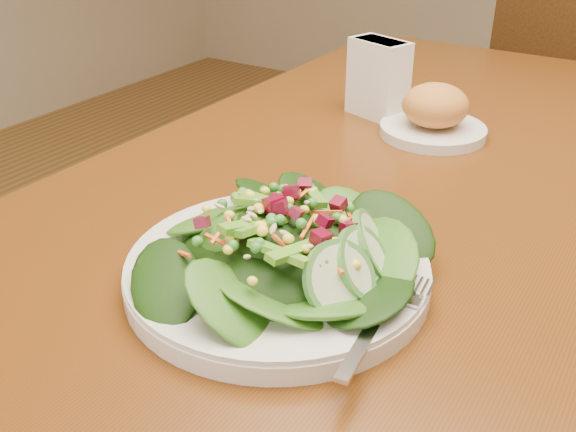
# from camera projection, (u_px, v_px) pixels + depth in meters

# --- Properties ---
(dining_table) EXTENTS (0.90, 1.40, 0.75)m
(dining_table) POSITION_uv_depth(u_px,v_px,m) (437.00, 229.00, 0.96)
(dining_table) COLOR #5E2B09
(dining_table) RESTS_ON ground_plane
(chair_far) EXTENTS (0.53, 0.53, 0.87)m
(chair_far) POSITION_uv_depth(u_px,v_px,m) (563.00, 137.00, 1.80)
(chair_far) COLOR #482B0F
(chair_far) RESTS_ON ground_plane
(salad_plate) EXTENTS (0.31, 0.31, 0.09)m
(salad_plate) POSITION_uv_depth(u_px,v_px,m) (286.00, 256.00, 0.64)
(salad_plate) COLOR silver
(salad_plate) RESTS_ON dining_table
(bread_plate) EXTENTS (0.17, 0.17, 0.08)m
(bread_plate) POSITION_uv_depth(u_px,v_px,m) (434.00, 115.00, 1.00)
(bread_plate) COLOR silver
(bread_plate) RESTS_ON dining_table
(napkin_holder) EXTENTS (0.11, 0.08, 0.13)m
(napkin_holder) POSITION_uv_depth(u_px,v_px,m) (378.00, 77.00, 1.07)
(napkin_holder) COLOR white
(napkin_holder) RESTS_ON dining_table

